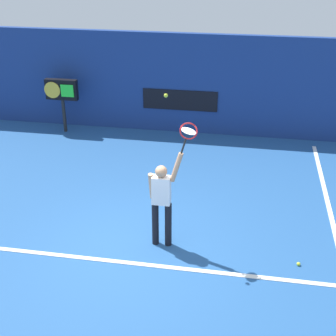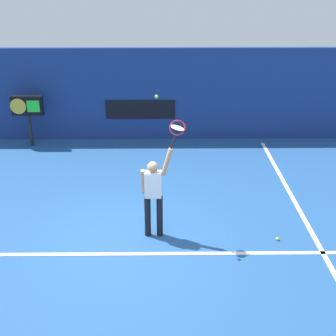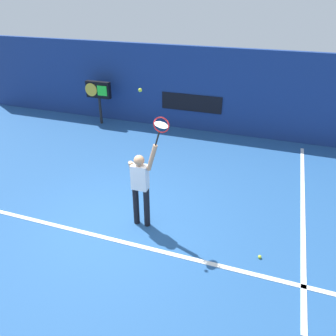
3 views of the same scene
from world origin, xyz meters
The scene contains 10 objects.
ground_plane centered at (0.00, 0.00, 0.00)m, with size 18.00×18.00×0.00m, color #23518C.
back_wall centered at (0.00, 6.05, 1.46)m, with size 18.00×0.20×2.92m, color navy.
sponsor_banner_center centered at (0.00, 5.93, 1.00)m, with size 2.20×0.03×0.60m, color black.
court_baseline centered at (0.00, -0.51, 0.01)m, with size 10.00×0.10×0.01m, color white.
court_sideline centered at (3.90, 2.00, 0.01)m, with size 0.10×7.00×0.01m, color white.
tennis_player centered at (0.53, 0.19, 1.01)m, with size 0.65×0.31×1.98m.
tennis_racket centered at (0.99, 0.19, 2.36)m, with size 0.39×0.27×0.63m.
tennis_ball centered at (0.61, 0.18, 3.01)m, with size 0.07×0.07×0.07m, color #CCE033.
scoreboard_clock centered at (-3.42, 5.39, 1.24)m, with size 0.96×0.20×1.61m.
spare_ball centered at (3.10, -0.04, 0.03)m, with size 0.07×0.07×0.07m, color #CCE033.
Camera 3 is at (3.01, -5.17, 4.61)m, focal length 35.54 mm.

